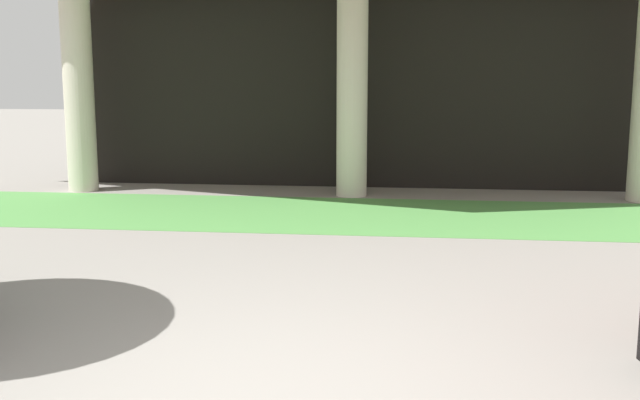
% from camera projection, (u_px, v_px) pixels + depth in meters
% --- Properties ---
extents(lawn_strip, '(11.17, 2.48, 0.01)m').
position_uv_depth(lawn_strip, '(343.00, 214.00, 9.69)').
color(lawn_strip, '#519347').
rests_on(lawn_strip, ground).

